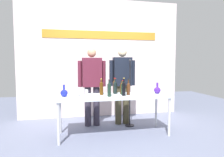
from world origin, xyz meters
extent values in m
plane|color=slate|center=(0.00, 0.00, 0.00)|extent=(10.00, 10.00, 0.00)
cube|color=silver|center=(0.00, 1.46, 1.50)|extent=(4.15, 0.10, 3.00)
cube|color=#B98024|center=(0.00, 1.40, 2.09)|extent=(2.91, 0.01, 0.20)
cube|color=silver|center=(0.00, 0.00, 0.75)|extent=(2.15, 0.69, 0.04)
cylinder|color=silver|center=(-1.01, -0.29, 0.36)|extent=(0.05, 0.05, 0.73)
cylinder|color=silver|center=(1.01, -0.29, 0.36)|extent=(0.05, 0.05, 0.73)
cylinder|color=silver|center=(-1.01, 0.29, 0.36)|extent=(0.05, 0.05, 0.73)
cylinder|color=silver|center=(1.01, 0.29, 0.36)|extent=(0.05, 0.05, 0.73)
sphere|color=#1B26AE|center=(-0.92, 0.03, 0.84)|extent=(0.13, 0.13, 0.13)
cylinder|color=#1B26AE|center=(-0.92, 0.03, 0.94)|extent=(0.03, 0.03, 0.10)
sphere|color=#451E94|center=(0.91, 0.03, 0.84)|extent=(0.13, 0.13, 0.13)
cylinder|color=#451E94|center=(0.91, 0.03, 0.94)|extent=(0.04, 0.04, 0.10)
cylinder|color=#2D2734|center=(-0.44, 0.64, 0.43)|extent=(0.14, 0.14, 0.87)
cylinder|color=#2D2734|center=(-0.25, 0.64, 0.43)|extent=(0.14, 0.14, 0.87)
cube|color=#551B2C|center=(-0.34, 0.64, 1.18)|extent=(0.42, 0.22, 0.63)
cylinder|color=#551B2C|center=(-0.60, 0.64, 1.15)|extent=(0.09, 0.09, 0.56)
cylinder|color=#551B2C|center=(-0.08, 0.64, 1.15)|extent=(0.09, 0.09, 0.56)
sphere|color=tan|center=(-0.34, 0.64, 1.61)|extent=(0.20, 0.20, 0.20)
cylinder|color=#3C3623|center=(0.25, 0.64, 0.44)|extent=(0.14, 0.14, 0.88)
cylinder|color=#3C3623|center=(0.43, 0.64, 0.44)|extent=(0.14, 0.14, 0.88)
cube|color=black|center=(0.34, 0.64, 1.19)|extent=(0.40, 0.22, 0.63)
cylinder|color=black|center=(0.09, 0.64, 1.16)|extent=(0.09, 0.09, 0.57)
cylinder|color=black|center=(0.59, 0.64, 1.16)|extent=(0.09, 0.09, 0.57)
sphere|color=beige|center=(0.34, 0.64, 1.62)|extent=(0.20, 0.20, 0.20)
cylinder|color=#4F341A|center=(0.08, 0.29, 0.89)|extent=(0.07, 0.07, 0.23)
cone|color=#4F341A|center=(0.08, 0.29, 1.02)|extent=(0.07, 0.07, 0.03)
cylinder|color=#4F341A|center=(0.08, 0.29, 1.04)|extent=(0.02, 0.02, 0.07)
cylinder|color=#B2191B|center=(0.08, 0.29, 1.08)|extent=(0.03, 0.03, 0.02)
cylinder|color=black|center=(-0.11, -0.12, 0.89)|extent=(0.07, 0.07, 0.23)
cone|color=black|center=(-0.11, -0.12, 1.01)|extent=(0.07, 0.07, 0.03)
cylinder|color=black|center=(-0.11, -0.12, 1.04)|extent=(0.03, 0.03, 0.06)
cylinder|color=black|center=(-0.11, -0.12, 1.08)|extent=(0.03, 0.03, 0.02)
cylinder|color=#4C2B0B|center=(-0.22, 0.09, 0.89)|extent=(0.07, 0.07, 0.24)
cone|color=#4C2B0B|center=(-0.22, 0.09, 1.02)|extent=(0.07, 0.07, 0.03)
cylinder|color=#4C2B0B|center=(-0.22, 0.09, 1.04)|extent=(0.02, 0.02, 0.06)
cylinder|color=gold|center=(-0.22, 0.09, 1.08)|extent=(0.03, 0.03, 0.02)
cylinder|color=#442D13|center=(0.19, 0.13, 0.87)|extent=(0.07, 0.07, 0.20)
cone|color=#442D13|center=(0.19, 0.13, 0.99)|extent=(0.07, 0.07, 0.03)
cylinder|color=#442D13|center=(0.19, 0.13, 1.01)|extent=(0.02, 0.02, 0.06)
cylinder|color=black|center=(0.19, 0.13, 1.05)|extent=(0.03, 0.03, 0.02)
cylinder|color=#113320|center=(0.19, 0.01, 0.87)|extent=(0.07, 0.07, 0.21)
cone|color=#113320|center=(0.19, 0.01, 0.99)|extent=(0.07, 0.07, 0.03)
cylinder|color=#113320|center=(0.19, 0.01, 1.01)|extent=(0.03, 0.03, 0.06)
cylinder|color=red|center=(0.19, 0.01, 1.05)|extent=(0.03, 0.03, 0.02)
cylinder|color=black|center=(0.17, -0.09, 0.89)|extent=(0.07, 0.07, 0.24)
cone|color=black|center=(0.17, -0.09, 1.02)|extent=(0.07, 0.07, 0.03)
cylinder|color=black|center=(0.17, -0.09, 1.05)|extent=(0.03, 0.03, 0.08)
cylinder|color=gold|center=(0.17, -0.09, 1.10)|extent=(0.03, 0.03, 0.02)
cylinder|color=#4C2713|center=(0.29, -0.01, 0.87)|extent=(0.07, 0.07, 0.21)
cone|color=#4C2713|center=(0.29, -0.01, 0.99)|extent=(0.07, 0.07, 0.03)
cylinder|color=#4C2713|center=(0.29, -0.01, 1.02)|extent=(0.02, 0.02, 0.08)
cylinder|color=black|center=(0.29, -0.01, 1.07)|extent=(0.03, 0.03, 0.02)
cylinder|color=black|center=(0.07, 0.18, 0.88)|extent=(0.08, 0.08, 0.22)
cone|color=black|center=(0.07, 0.18, 1.00)|extent=(0.08, 0.08, 0.03)
cylinder|color=black|center=(0.07, 0.18, 1.03)|extent=(0.03, 0.03, 0.08)
cylinder|color=red|center=(0.07, 0.18, 1.08)|extent=(0.03, 0.03, 0.02)
cylinder|color=white|center=(-0.58, 0.21, 0.77)|extent=(0.06, 0.06, 0.00)
cylinder|color=white|center=(-0.58, 0.21, 0.80)|extent=(0.01, 0.01, 0.06)
cylinder|color=white|center=(-0.58, 0.21, 0.86)|extent=(0.07, 0.07, 0.07)
cylinder|color=white|center=(-0.67, 0.03, 0.77)|extent=(0.06, 0.06, 0.00)
cylinder|color=white|center=(-0.67, 0.03, 0.80)|extent=(0.01, 0.01, 0.06)
cylinder|color=white|center=(-0.67, 0.03, 0.88)|extent=(0.07, 0.07, 0.09)
cylinder|color=white|center=(-0.52, -0.04, 0.77)|extent=(0.06, 0.06, 0.00)
cylinder|color=white|center=(-0.52, -0.04, 0.80)|extent=(0.01, 0.01, 0.06)
cylinder|color=white|center=(-0.52, -0.04, 0.87)|extent=(0.06, 0.06, 0.07)
cylinder|color=white|center=(0.67, -0.22, 0.77)|extent=(0.06, 0.06, 0.00)
cylinder|color=white|center=(0.67, -0.22, 0.80)|extent=(0.01, 0.01, 0.06)
cylinder|color=white|center=(0.67, -0.22, 0.87)|extent=(0.06, 0.06, 0.07)
cylinder|color=white|center=(0.51, 0.08, 0.77)|extent=(0.06, 0.06, 0.00)
cylinder|color=white|center=(0.51, 0.08, 0.81)|extent=(0.01, 0.01, 0.07)
cylinder|color=white|center=(0.51, 0.08, 0.88)|extent=(0.07, 0.07, 0.07)
cylinder|color=white|center=(0.55, 0.24, 0.77)|extent=(0.05, 0.05, 0.00)
cylinder|color=white|center=(0.55, 0.24, 0.81)|extent=(0.01, 0.01, 0.07)
cylinder|color=white|center=(0.55, 0.24, 0.88)|extent=(0.07, 0.07, 0.07)
cylinder|color=black|center=(0.46, 0.45, 0.01)|extent=(0.20, 0.20, 0.02)
cylinder|color=black|center=(0.46, 0.45, 0.70)|extent=(0.02, 0.02, 1.41)
sphere|color=#232328|center=(0.46, 0.45, 1.44)|extent=(0.06, 0.06, 0.06)
camera|label=1|loc=(-0.81, -3.68, 1.39)|focal=32.02mm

